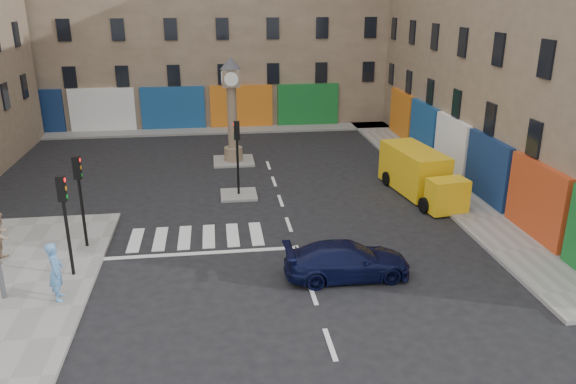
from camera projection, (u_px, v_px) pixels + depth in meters
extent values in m
plane|color=black|center=(303.00, 266.00, 20.99)|extent=(120.00, 120.00, 0.00)
cube|color=gray|center=(428.00, 174.00, 31.39)|extent=(2.60, 30.00, 0.15)
cube|color=gray|center=(202.00, 130.00, 41.18)|extent=(32.00, 2.40, 0.15)
cube|color=gray|center=(239.00, 195.00, 28.19)|extent=(1.80, 1.80, 0.12)
cube|color=gray|center=(234.00, 161.00, 33.79)|extent=(2.40, 2.40, 0.12)
cube|color=#8D755C|center=(556.00, 26.00, 29.50)|extent=(10.00, 30.00, 16.00)
cube|color=gray|center=(197.00, 8.00, 43.75)|extent=(32.00, 10.00, 17.00)
cylinder|color=black|center=(69.00, 238.00, 19.62)|extent=(0.12, 0.12, 2.80)
cube|color=black|center=(61.00, 189.00, 19.00)|extent=(0.28, 0.22, 0.90)
cylinder|color=black|center=(83.00, 213.00, 21.86)|extent=(0.12, 0.12, 2.80)
cube|color=black|center=(77.00, 168.00, 21.24)|extent=(0.28, 0.22, 0.90)
cylinder|color=black|center=(238.00, 167.00, 27.70)|extent=(0.12, 0.12, 2.80)
cube|color=black|center=(237.00, 130.00, 27.07)|extent=(0.28, 0.22, 0.90)
cylinder|color=#8D755C|center=(233.00, 154.00, 33.63)|extent=(1.10, 1.10, 0.80)
cylinder|color=#8D755C|center=(232.00, 118.00, 32.89)|extent=(0.56, 0.56, 3.60)
cube|color=#8D755C|center=(231.00, 78.00, 32.11)|extent=(1.00, 1.00, 1.00)
cylinder|color=white|center=(231.00, 79.00, 31.63)|extent=(0.80, 0.06, 0.80)
cone|color=#333338|center=(230.00, 63.00, 31.83)|extent=(1.20, 1.20, 0.70)
imported|color=black|center=(347.00, 260.00, 19.99)|extent=(4.52, 1.87, 1.31)
cube|color=gold|center=(414.00, 169.00, 28.60)|extent=(2.42, 4.63, 2.12)
cube|color=gold|center=(447.00, 196.00, 25.68)|extent=(1.88, 1.33, 1.57)
cube|color=black|center=(448.00, 188.00, 25.51)|extent=(1.66, 1.03, 0.65)
cylinder|color=black|center=(424.00, 205.00, 25.96)|extent=(0.33, 0.76, 0.74)
cylinder|color=black|center=(459.00, 201.00, 26.42)|extent=(0.33, 0.76, 0.74)
cylinder|color=black|center=(387.00, 179.00, 29.64)|extent=(0.33, 0.76, 0.74)
cylinder|color=black|center=(418.00, 176.00, 30.10)|extent=(0.33, 0.76, 0.74)
imported|color=#568CC5|center=(56.00, 271.00, 18.16)|extent=(0.59, 0.80, 2.00)
imported|color=#92745A|center=(1.00, 236.00, 20.90)|extent=(0.77, 0.96, 1.92)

